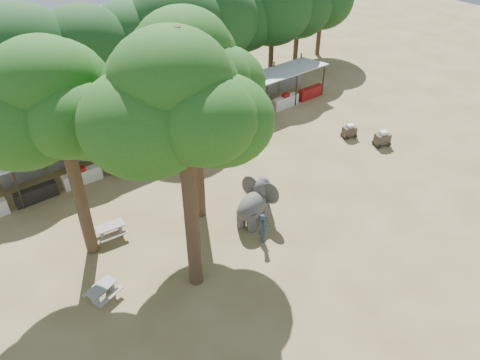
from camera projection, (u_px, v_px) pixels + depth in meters
ground at (316, 249)px, 23.96m from camera, size 100.00×100.00×0.00m
vendor_stalls at (172, 126)px, 32.15m from camera, size 28.00×2.99×2.80m
yard_tree_left at (52, 104)px, 19.22m from camera, size 7.10×6.90×11.02m
yard_tree_center at (177, 104)px, 16.94m from camera, size 7.10×6.90×12.04m
yard_tree_back at (187, 69)px, 21.41m from camera, size 7.10×6.90×11.36m
backdrop_trees at (128, 44)px, 32.95m from camera, size 46.46×5.95×8.33m
elephant at (256, 202)px, 25.29m from camera, size 3.13×2.37×2.33m
handler at (263, 228)px, 24.03m from camera, size 0.64×0.74×1.71m
picnic_table_near at (102, 291)px, 21.12m from camera, size 1.72×1.63×0.70m
picnic_table_far at (111, 229)px, 24.48m from camera, size 1.60×1.47×0.73m
cart_front at (382, 138)px, 32.07m from camera, size 1.30×1.06×1.10m
cart_back at (349, 131)px, 33.03m from camera, size 1.17×0.95×1.00m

